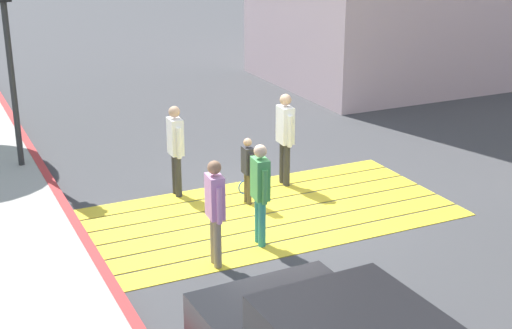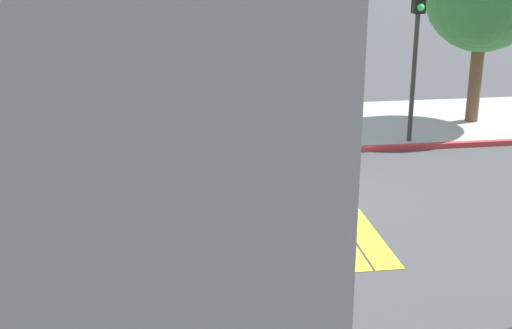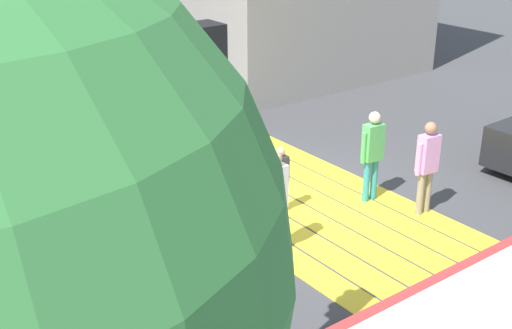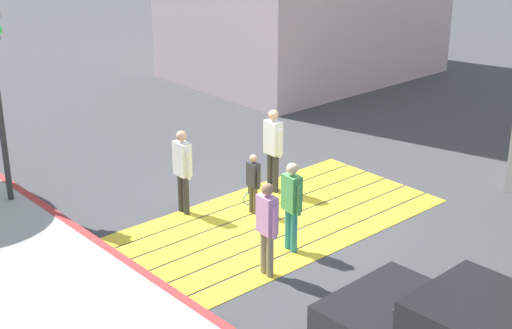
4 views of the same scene
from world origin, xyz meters
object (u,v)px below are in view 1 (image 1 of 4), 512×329
at_px(pedestrian_adult_side, 260,188).
at_px(pedestrian_child_with_racket, 248,167).
at_px(traffic_light_corner, 7,21).
at_px(pedestrian_teen_behind, 176,144).
at_px(pedestrian_adult_trailing, 215,206).
at_px(pedestrian_adult_lead, 285,133).

bearing_deg(pedestrian_adult_side, pedestrian_child_with_racket, 71.70).
distance_m(traffic_light_corner, pedestrian_adult_side, 6.31).
height_order(pedestrian_adult_side, pedestrian_teen_behind, pedestrian_teen_behind).
xyz_separation_m(pedestrian_adult_side, pedestrian_child_with_racket, (0.54, 1.64, -0.28)).
bearing_deg(pedestrian_teen_behind, pedestrian_adult_side, -79.39).
relative_size(pedestrian_teen_behind, pedestrian_child_with_racket, 1.38).
distance_m(pedestrian_adult_trailing, pedestrian_child_with_racket, 2.49).
bearing_deg(pedestrian_adult_trailing, pedestrian_teen_behind, 81.60).
bearing_deg(pedestrian_adult_trailing, pedestrian_adult_lead, 45.72).
distance_m(pedestrian_adult_lead, pedestrian_teen_behind, 2.10).
bearing_deg(pedestrian_adult_lead, pedestrian_adult_side, -125.85).
xyz_separation_m(pedestrian_adult_trailing, pedestrian_teen_behind, (0.43, 2.93, 0.03)).
bearing_deg(pedestrian_child_with_racket, pedestrian_adult_lead, 28.12).
xyz_separation_m(traffic_light_corner, pedestrian_adult_trailing, (1.95, -5.60, -2.07)).
bearing_deg(pedestrian_teen_behind, pedestrian_adult_trailing, -98.40).
bearing_deg(pedestrian_child_with_racket, pedestrian_adult_side, -108.30).
bearing_deg(pedestrian_adult_side, traffic_light_corner, 118.67).
distance_m(pedestrian_adult_trailing, pedestrian_teen_behind, 2.96).
relative_size(traffic_light_corner, pedestrian_adult_side, 2.53).
relative_size(pedestrian_adult_lead, pedestrian_adult_trailing, 1.08).
distance_m(pedestrian_adult_side, pedestrian_teen_behind, 2.60).
bearing_deg(traffic_light_corner, pedestrian_adult_lead, -34.29).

